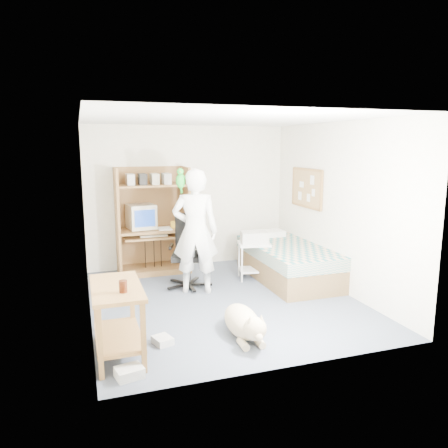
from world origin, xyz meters
name	(u,v)px	position (x,y,z in m)	size (l,w,h in m)	color
floor	(223,300)	(0.00, 0.00, 0.00)	(4.00, 4.00, 0.00)	#454E5E
wall_back	(188,197)	(0.00, 2.00, 1.25)	(3.60, 0.02, 2.50)	silver
wall_right	(338,207)	(1.80, 0.00, 1.25)	(0.02, 4.00, 2.50)	silver
wall_left	(85,220)	(-1.80, 0.00, 1.25)	(0.02, 4.00, 2.50)	silver
ceiling	(223,119)	(0.00, 0.00, 2.50)	(3.60, 4.00, 0.02)	white
computer_hutch	(152,225)	(-0.70, 1.74, 0.82)	(1.20, 0.63, 1.80)	brown
bed	(287,262)	(1.30, 0.62, 0.29)	(1.02, 2.02, 0.66)	brown
side_desk	(117,310)	(-1.55, -1.20, 0.49)	(0.50, 1.00, 0.75)	brown
corkboard	(307,188)	(1.77, 0.90, 1.45)	(0.04, 0.94, 0.66)	#A17A48
office_chair	(189,261)	(-0.31, 0.78, 0.39)	(0.63, 0.64, 1.11)	black
person	(195,231)	(-0.28, 0.47, 0.92)	(0.67, 0.44, 1.84)	white
parrot	(181,180)	(-0.48, 0.49, 1.68)	(0.14, 0.23, 0.37)	#169728
dog	(244,322)	(-0.16, -1.22, 0.18)	(0.37, 1.11, 0.41)	tan
printer_cart	(254,255)	(0.79, 0.80, 0.40)	(0.58, 0.51, 0.61)	silver
printer	(254,237)	(0.79, 0.80, 0.70)	(0.42, 0.32, 0.18)	#B3B3AE
crt_monitor	(141,216)	(-0.89, 1.75, 0.98)	(0.49, 0.51, 0.41)	beige
keyboard	(154,235)	(-0.71, 1.58, 0.67)	(0.45, 0.16, 0.03)	beige
pencil_cup	(173,225)	(-0.36, 1.65, 0.82)	(0.08, 0.08, 0.12)	gold
drink_glass	(123,286)	(-1.50, -1.42, 0.81)	(0.08, 0.08, 0.12)	#3B1709
floor_box_a	(129,372)	(-1.50, -1.70, 0.05)	(0.25, 0.20, 0.10)	silver
floor_box_b	(163,340)	(-1.07, -1.10, 0.04)	(0.18, 0.22, 0.08)	#BAB9B4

